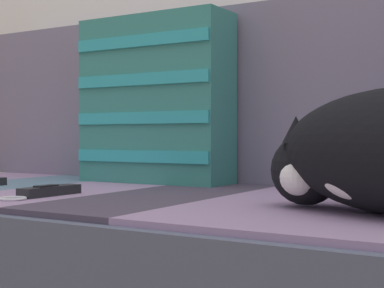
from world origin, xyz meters
TOP-DOWN VIEW (x-y plane):
  - couch at (0.00, 0.15)m, footprint 1.95×0.80m
  - sofa_backrest at (0.00, 0.48)m, footprint 1.91×0.14m
  - throw_pillow_striped at (-0.30, 0.33)m, footprint 0.39×0.14m
  - game_remote_near at (-0.29, -0.04)m, footprint 0.05×0.18m

SIDE VIEW (x-z plane):
  - couch at x=0.00m, z-range 0.00..0.36m
  - game_remote_near at x=-0.29m, z-range 0.36..0.38m
  - throw_pillow_striped at x=-0.30m, z-range 0.36..0.77m
  - sofa_backrest at x=0.00m, z-range 0.36..0.79m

